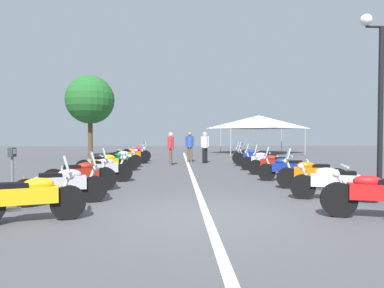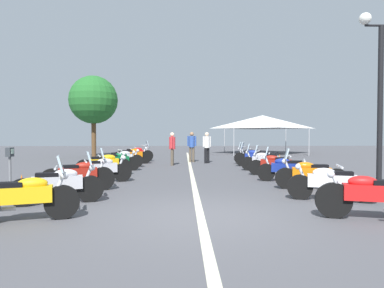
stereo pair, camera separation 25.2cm
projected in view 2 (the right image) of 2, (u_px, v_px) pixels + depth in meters
ground_plane at (200, 216)px, 6.52m from camera, size 80.00×80.00×0.00m
lane_centre_stripe at (192, 173)px, 13.80m from camera, size 30.57×0.16×0.01m
motorcycle_left_row_0 at (24, 196)px, 6.09m from camera, size 0.85×1.96×1.21m
motorcycle_left_row_1 at (59, 184)px, 7.66m from camera, size 0.92×2.00×1.20m
motorcycle_left_row_2 at (79, 175)px, 9.36m from camera, size 0.88×1.97×1.22m
motorcycle_left_row_3 at (100, 169)px, 11.07m from camera, size 0.93×2.07×0.99m
motorcycle_left_row_4 at (104, 164)px, 12.90m from camera, size 1.04×1.99×1.01m
motorcycle_left_row_5 at (117, 161)px, 14.64m from camera, size 0.75×1.99×0.99m
motorcycle_left_row_6 at (121, 158)px, 16.15m from camera, size 0.80×2.11×0.99m
motorcycle_left_row_7 at (132, 155)px, 18.03m from camera, size 1.05×2.07×1.02m
motorcycle_left_row_8 at (135, 154)px, 19.63m from camera, size 0.94×2.12×1.22m
motorcycle_right_row_0 at (372, 195)px, 6.21m from camera, size 0.87×2.01×1.02m
motorcycle_right_row_1 at (331, 183)px, 7.99m from camera, size 0.94×2.02×0.99m
motorcycle_right_row_2 at (310, 174)px, 9.68m from camera, size 0.80×2.03×1.20m
motorcycle_right_row_3 at (287, 168)px, 11.28m from camera, size 0.88×1.99×1.19m
motorcycle_right_row_4 at (275, 164)px, 12.93m from camera, size 0.98×2.06×1.19m
motorcycle_right_row_5 at (265, 160)px, 14.66m from camera, size 0.87×2.13×1.20m
motorcycle_right_row_6 at (256, 157)px, 16.53m from camera, size 1.03×1.96×1.22m
motorcycle_right_row_7 at (252, 155)px, 18.09m from camera, size 0.87×1.97×1.20m
street_lamp_twin_globe at (381, 71)px, 9.02m from camera, size 0.32×1.22×4.89m
parking_meter at (10, 164)px, 8.02m from camera, size 0.19×0.14×1.29m
traffic_cone_1 at (22, 187)px, 8.24m from camera, size 0.36×0.36×0.61m
traffic_cone_2 at (279, 161)px, 16.69m from camera, size 0.36×0.36×0.61m
bystander_0 at (192, 144)px, 19.28m from camera, size 0.32×0.52×1.75m
bystander_1 at (207, 145)px, 18.52m from camera, size 0.32×0.47×1.73m
bystander_2 at (172, 146)px, 17.19m from camera, size 0.53×0.32×1.71m
roadside_tree_0 at (93, 100)px, 23.34m from camera, size 3.37×3.37×5.72m
event_tent at (263, 122)px, 27.75m from camera, size 6.32×6.32×3.20m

